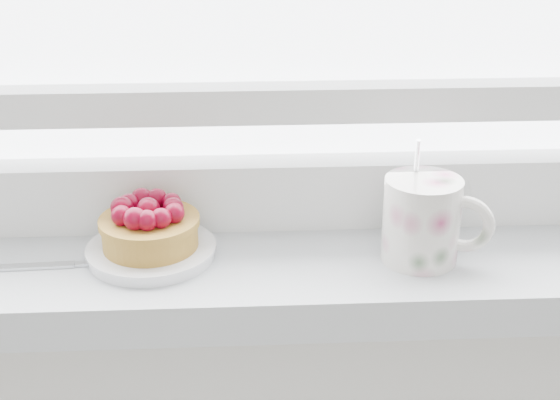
{
  "coord_description": "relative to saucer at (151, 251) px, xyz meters",
  "views": [
    {
      "loc": [
        -0.0,
        1.23,
        1.29
      ],
      "look_at": [
        0.03,
        1.88,
        1.0
      ],
      "focal_mm": 50.0,
      "sensor_mm": 36.0,
      "label": 1
    }
  ],
  "objects": [
    {
      "name": "floral_mug",
      "position": [
        0.26,
        -0.02,
        0.04
      ],
      "size": [
        0.11,
        0.09,
        0.12
      ],
      "color": "silver",
      "rests_on": "windowsill"
    },
    {
      "name": "raspberry_tart",
      "position": [
        -0.0,
        0.0,
        0.03
      ],
      "size": [
        0.1,
        0.1,
        0.05
      ],
      "color": "olive",
      "rests_on": "saucer"
    },
    {
      "name": "fork",
      "position": [
        -0.09,
        -0.01,
        -0.0
      ],
      "size": [
        0.18,
        0.03,
        0.0
      ],
      "color": "silver",
      "rests_on": "windowsill"
    },
    {
      "name": "saucer",
      "position": [
        0.0,
        0.0,
        0.0
      ],
      "size": [
        0.12,
        0.12,
        0.01
      ],
      "primitive_type": "cylinder",
      "color": "white",
      "rests_on": "windowsill"
    }
  ]
}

